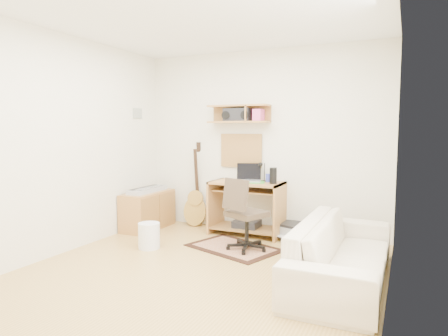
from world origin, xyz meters
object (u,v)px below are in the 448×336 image
at_px(cabinet, 148,210).
at_px(printer, 297,232).
at_px(task_chair, 247,214).
at_px(sofa, 343,241).
at_px(desk, 247,208).

height_order(cabinet, printer, cabinet).
relative_size(cabinet, printer, 1.78).
relative_size(task_chair, sofa, 0.45).
bearing_deg(task_chair, printer, 85.67).
bearing_deg(desk, printer, 6.83).
bearing_deg(cabinet, task_chair, -12.99).
xyz_separation_m(printer, sofa, (0.79, -1.32, 0.31)).
distance_m(desk, printer, 0.76).
xyz_separation_m(cabinet, printer, (2.17, 0.38, -0.19)).
distance_m(task_chair, printer, 0.96).
height_order(desk, printer, desk).
relative_size(desk, task_chair, 1.10).
distance_m(desk, task_chair, 0.76).
bearing_deg(cabinet, sofa, -17.58).
bearing_deg(desk, task_chair, -68.41).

